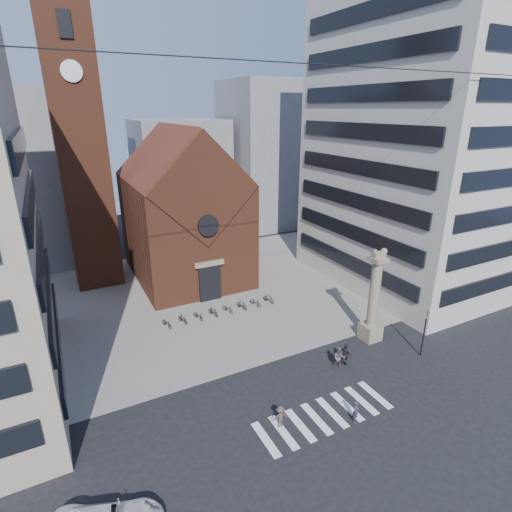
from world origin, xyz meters
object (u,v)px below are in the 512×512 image
Objects in this scene: lion_column at (373,305)px; pedestrian_0 at (356,411)px; pedestrian_1 at (339,358)px; pedestrian_2 at (345,355)px; scooter_0 at (167,323)px; traffic_light at (424,332)px.

lion_column is 11.16m from pedestrian_0.
lion_column reaches higher than pedestrian_1.
pedestrian_2 is 1.18× the size of scooter_0.
scooter_0 is (-10.53, 12.64, -0.48)m from pedestrian_1.
pedestrian_0 is 1.01× the size of scooter_0.
pedestrian_1 is (-7.28, 1.79, -1.33)m from traffic_light.
lion_column is at bearing -83.04° from pedestrian_2.
pedestrian_2 is at bearing 163.65° from traffic_light.
traffic_light is 6.93m from pedestrian_2.
scooter_0 is (-15.82, 10.43, -2.98)m from lion_column.
scooter_0 is at bearing 73.82° from pedestrian_0.
pedestrian_0 is at bearing 129.30° from pedestrian_2.
lion_column is at bearing 116.46° from traffic_light.
pedestrian_2 reaches higher than pedestrian_1.
pedestrian_2 is at bearing -64.87° from scooter_0.
traffic_light is 2.63× the size of pedestrian_0.
scooter_0 is at bearing 140.99° from traffic_light.
pedestrian_1 reaches higher than scooter_0.
pedestrian_0 is 0.85× the size of pedestrian_2.
pedestrian_0 is 5.80m from pedestrian_1.
lion_column reaches higher than pedestrian_2.
pedestrian_0 is at bearing -83.09° from scooter_0.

